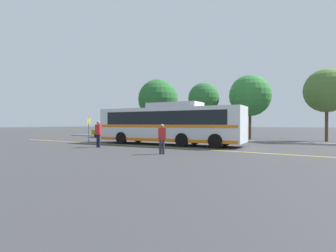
{
  "coord_description": "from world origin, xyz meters",
  "views": [
    {
      "loc": [
        11.86,
        -18.2,
        1.7
      ],
      "look_at": [
        0.53,
        -0.47,
        1.5
      ],
      "focal_mm": 28.0,
      "sensor_mm": 36.0,
      "label": 1
    }
  ],
  "objects_px": {
    "pedestrian_0": "(98,132)",
    "parked_car_1": "(148,132)",
    "transit_bus": "(168,124)",
    "tree_1": "(204,98)",
    "bus_stop_sign": "(89,127)",
    "tree_2": "(158,99)",
    "tree_3": "(327,91)",
    "tree_0": "(250,96)",
    "parked_car_0": "(110,132)",
    "pedestrian_1": "(162,137)"
  },
  "relations": [
    {
      "from": "parked_car_0",
      "to": "pedestrian_1",
      "type": "xyz_separation_m",
      "value": [
        14.95,
        -10.93,
        0.25
      ]
    },
    {
      "from": "tree_2",
      "to": "tree_0",
      "type": "bearing_deg",
      "value": 0.41
    },
    {
      "from": "transit_bus",
      "to": "parked_car_1",
      "type": "bearing_deg",
      "value": 44.99
    },
    {
      "from": "tree_0",
      "to": "tree_2",
      "type": "distance_m",
      "value": 11.77
    },
    {
      "from": "parked_car_1",
      "to": "bus_stop_sign",
      "type": "height_order",
      "value": "bus_stop_sign"
    },
    {
      "from": "tree_2",
      "to": "tree_3",
      "type": "distance_m",
      "value": 18.71
    },
    {
      "from": "bus_stop_sign",
      "to": "tree_2",
      "type": "height_order",
      "value": "tree_2"
    },
    {
      "from": "transit_bus",
      "to": "tree_0",
      "type": "bearing_deg",
      "value": -24.23
    },
    {
      "from": "pedestrian_0",
      "to": "bus_stop_sign",
      "type": "bearing_deg",
      "value": -41.26
    },
    {
      "from": "tree_0",
      "to": "tree_3",
      "type": "distance_m",
      "value": 6.96
    },
    {
      "from": "parked_car_1",
      "to": "pedestrian_1",
      "type": "relative_size",
      "value": 2.93
    },
    {
      "from": "tree_1",
      "to": "tree_3",
      "type": "bearing_deg",
      "value": 14.69
    },
    {
      "from": "transit_bus",
      "to": "tree_0",
      "type": "distance_m",
      "value": 11.3
    },
    {
      "from": "tree_0",
      "to": "tree_2",
      "type": "xyz_separation_m",
      "value": [
        -11.77,
        -0.08,
        0.18
      ]
    },
    {
      "from": "parked_car_1",
      "to": "tree_0",
      "type": "relative_size",
      "value": 0.72
    },
    {
      "from": "bus_stop_sign",
      "to": "pedestrian_1",
      "type": "bearing_deg",
      "value": -116.11
    },
    {
      "from": "transit_bus",
      "to": "pedestrian_0",
      "type": "bearing_deg",
      "value": 143.93
    },
    {
      "from": "pedestrian_0",
      "to": "tree_2",
      "type": "relative_size",
      "value": 0.25
    },
    {
      "from": "pedestrian_0",
      "to": "tree_2",
      "type": "xyz_separation_m",
      "value": [
        -5.14,
        14.87,
        3.75
      ]
    },
    {
      "from": "transit_bus",
      "to": "tree_1",
      "type": "height_order",
      "value": "tree_1"
    },
    {
      "from": "pedestrian_0",
      "to": "pedestrian_1",
      "type": "height_order",
      "value": "pedestrian_0"
    },
    {
      "from": "tree_2",
      "to": "tree_3",
      "type": "xyz_separation_m",
      "value": [
        18.69,
        0.86,
        -0.04
      ]
    },
    {
      "from": "parked_car_0",
      "to": "tree_3",
      "type": "height_order",
      "value": "tree_3"
    },
    {
      "from": "pedestrian_0",
      "to": "tree_1",
      "type": "relative_size",
      "value": 0.31
    },
    {
      "from": "parked_car_0",
      "to": "tree_3",
      "type": "bearing_deg",
      "value": -70.62
    },
    {
      "from": "pedestrian_0",
      "to": "parked_car_1",
      "type": "bearing_deg",
      "value": -79.55
    },
    {
      "from": "transit_bus",
      "to": "tree_2",
      "type": "height_order",
      "value": "tree_2"
    },
    {
      "from": "tree_0",
      "to": "bus_stop_sign",
      "type": "bearing_deg",
      "value": -135.65
    },
    {
      "from": "parked_car_0",
      "to": "pedestrian_0",
      "type": "distance_m",
      "value": 13.28
    },
    {
      "from": "bus_stop_sign",
      "to": "tree_0",
      "type": "relative_size",
      "value": 0.33
    },
    {
      "from": "pedestrian_1",
      "to": "tree_3",
      "type": "distance_m",
      "value": 18.69
    },
    {
      "from": "pedestrian_0",
      "to": "tree_1",
      "type": "height_order",
      "value": "tree_1"
    },
    {
      "from": "bus_stop_sign",
      "to": "tree_3",
      "type": "distance_m",
      "value": 22.55
    },
    {
      "from": "bus_stop_sign",
      "to": "tree_0",
      "type": "height_order",
      "value": "tree_0"
    },
    {
      "from": "parked_car_0",
      "to": "tree_0",
      "type": "relative_size",
      "value": 0.73
    },
    {
      "from": "tree_0",
      "to": "parked_car_1",
      "type": "bearing_deg",
      "value": -152.06
    },
    {
      "from": "tree_0",
      "to": "tree_3",
      "type": "height_order",
      "value": "same"
    },
    {
      "from": "bus_stop_sign",
      "to": "tree_3",
      "type": "relative_size",
      "value": 0.33
    },
    {
      "from": "tree_1",
      "to": "tree_2",
      "type": "xyz_separation_m",
      "value": [
        -7.43,
        2.09,
        0.43
      ]
    },
    {
      "from": "pedestrian_0",
      "to": "pedestrian_1",
      "type": "bearing_deg",
      "value": 164.04
    },
    {
      "from": "tree_2",
      "to": "tree_3",
      "type": "bearing_deg",
      "value": 2.63
    },
    {
      "from": "bus_stop_sign",
      "to": "tree_0",
      "type": "distance_m",
      "value": 16.71
    },
    {
      "from": "parked_car_0",
      "to": "bus_stop_sign",
      "type": "xyz_separation_m",
      "value": [
        3.72,
        -6.43,
        0.72
      ]
    },
    {
      "from": "parked_car_1",
      "to": "bus_stop_sign",
      "type": "bearing_deg",
      "value": 158.41
    },
    {
      "from": "tree_3",
      "to": "tree_2",
      "type": "bearing_deg",
      "value": -177.37
    },
    {
      "from": "bus_stop_sign",
      "to": "tree_2",
      "type": "distance_m",
      "value": 11.87
    },
    {
      "from": "tree_1",
      "to": "tree_0",
      "type": "bearing_deg",
      "value": 26.65
    },
    {
      "from": "parked_car_0",
      "to": "pedestrian_1",
      "type": "distance_m",
      "value": 18.52
    },
    {
      "from": "pedestrian_0",
      "to": "tree_1",
      "type": "bearing_deg",
      "value": -106.89
    },
    {
      "from": "tree_1",
      "to": "bus_stop_sign",
      "type": "bearing_deg",
      "value": -128.5
    }
  ]
}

